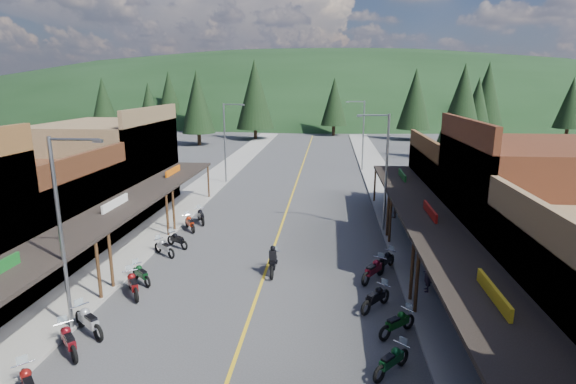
% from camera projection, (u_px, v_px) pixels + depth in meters
% --- Properties ---
extents(ground, '(220.00, 220.00, 0.00)m').
position_uv_depth(ground, '(264.00, 276.00, 23.70)').
color(ground, '#38383A').
rests_on(ground, ground).
extents(centerline, '(0.15, 90.00, 0.01)m').
position_uv_depth(centerline, '(294.00, 189.00, 43.05)').
color(centerline, gold).
rests_on(centerline, ground).
extents(sidewalk_west, '(3.40, 94.00, 0.15)m').
position_uv_depth(sidewalk_west, '(205.00, 187.00, 43.82)').
color(sidewalk_west, gray).
rests_on(sidewalk_west, ground).
extents(sidewalk_east, '(3.40, 94.00, 0.15)m').
position_uv_depth(sidewalk_east, '(386.00, 191.00, 42.25)').
color(sidewalk_east, gray).
rests_on(sidewalk_east, ground).
extents(shop_west_2, '(10.90, 9.00, 6.20)m').
position_uv_depth(shop_west_2, '(33.00, 214.00, 25.99)').
color(shop_west_2, '#3F2111').
rests_on(shop_west_2, ground).
extents(shop_west_3, '(10.90, 10.20, 8.20)m').
position_uv_depth(shop_west_3, '(110.00, 167.00, 35.05)').
color(shop_west_3, brown).
rests_on(shop_west_3, ground).
extents(shop_east_2, '(10.90, 9.00, 8.20)m').
position_uv_depth(shop_east_2, '(531.00, 210.00, 23.27)').
color(shop_east_2, '#562B19').
rests_on(shop_east_2, ground).
extents(shop_east_3, '(10.90, 10.20, 6.20)m').
position_uv_depth(shop_east_3, '(472.00, 187.00, 32.79)').
color(shop_east_3, '#4C2D16').
rests_on(shop_east_3, ground).
extents(streetlight_0, '(2.16, 0.18, 8.00)m').
position_uv_depth(streetlight_0, '(63.00, 227.00, 17.47)').
color(streetlight_0, gray).
rests_on(streetlight_0, ground).
extents(streetlight_1, '(2.16, 0.18, 8.00)m').
position_uv_depth(streetlight_1, '(226.00, 140.00, 44.56)').
color(streetlight_1, gray).
rests_on(streetlight_1, ground).
extents(streetlight_2, '(2.16, 0.18, 8.00)m').
position_uv_depth(streetlight_2, '(384.00, 168.00, 29.76)').
color(streetlight_2, gray).
rests_on(streetlight_2, ground).
extents(streetlight_3, '(2.16, 0.18, 8.00)m').
position_uv_depth(streetlight_3, '(362.00, 132.00, 51.04)').
color(streetlight_3, gray).
rests_on(streetlight_3, ground).
extents(ridge_hill, '(310.00, 140.00, 60.00)m').
position_uv_depth(ridge_hill, '(321.00, 113.00, 154.31)').
color(ridge_hill, black).
rests_on(ridge_hill, ground).
extents(pine_0, '(5.04, 5.04, 11.00)m').
position_uv_depth(pine_0, '(103.00, 102.00, 85.76)').
color(pine_0, black).
rests_on(pine_0, ground).
extents(pine_1, '(5.88, 5.88, 12.50)m').
position_uv_depth(pine_1, '(197.00, 97.00, 91.88)').
color(pine_1, black).
rests_on(pine_1, ground).
extents(pine_2, '(6.72, 6.72, 14.00)m').
position_uv_depth(pine_2, '(255.00, 94.00, 78.83)').
color(pine_2, black).
rests_on(pine_2, ground).
extents(pine_3, '(5.04, 5.04, 11.00)m').
position_uv_depth(pine_3, '(334.00, 102.00, 85.66)').
color(pine_3, black).
rests_on(pine_3, ground).
extents(pine_4, '(5.88, 5.88, 12.50)m').
position_uv_depth(pine_4, '(415.00, 99.00, 78.41)').
color(pine_4, black).
rests_on(pine_4, ground).
extents(pine_5, '(6.72, 6.72, 14.00)m').
position_uv_depth(pine_5, '(487.00, 93.00, 88.40)').
color(pine_5, black).
rests_on(pine_5, ground).
extents(pine_6, '(5.04, 5.04, 11.00)m').
position_uv_depth(pine_6, '(571.00, 103.00, 79.93)').
color(pine_6, black).
rests_on(pine_6, ground).
extents(pine_7, '(5.88, 5.88, 12.50)m').
position_uv_depth(pine_7, '(169.00, 96.00, 98.41)').
color(pine_7, black).
rests_on(pine_7, ground).
extents(pine_8, '(4.48, 4.48, 10.00)m').
position_uv_depth(pine_8, '(150.00, 112.00, 62.97)').
color(pine_8, black).
rests_on(pine_8, ground).
extents(pine_9, '(4.93, 4.93, 10.80)m').
position_uv_depth(pine_9, '(477.00, 109.00, 63.56)').
color(pine_9, black).
rests_on(pine_9, ground).
extents(pine_10, '(5.38, 5.38, 11.60)m').
position_uv_depth(pine_10, '(198.00, 103.00, 72.10)').
color(pine_10, black).
rests_on(pine_10, ground).
extents(pine_11, '(5.82, 5.82, 12.40)m').
position_uv_depth(pine_11, '(462.00, 105.00, 56.96)').
color(pine_11, black).
rests_on(pine_11, ground).
extents(bike_west_3, '(1.99, 2.03, 1.22)m').
position_uv_depth(bike_west_3, '(28.00, 384.00, 14.28)').
color(bike_west_3, maroon).
rests_on(bike_west_3, ground).
extents(bike_west_4, '(1.99, 2.04, 1.22)m').
position_uv_depth(bike_west_4, '(68.00, 339.00, 16.77)').
color(bike_west_4, maroon).
rests_on(bike_west_4, ground).
extents(bike_west_5, '(2.25, 1.94, 1.28)m').
position_uv_depth(bike_west_5, '(88.00, 320.00, 18.08)').
color(bike_west_5, '#A7A7AC').
rests_on(bike_west_5, ground).
extents(bike_west_6, '(1.83, 2.24, 1.26)m').
position_uv_depth(bike_west_6, '(133.00, 283.00, 21.40)').
color(bike_west_6, maroon).
rests_on(bike_west_6, ground).
extents(bike_west_7, '(1.83, 1.76, 1.09)m').
position_uv_depth(bike_west_7, '(141.00, 273.00, 22.76)').
color(bike_west_7, '#0B3916').
rests_on(bike_west_7, ground).
extents(bike_west_8, '(1.94, 1.67, 1.11)m').
position_uv_depth(bike_west_8, '(164.00, 247.00, 26.39)').
color(bike_west_8, gray).
rests_on(bike_west_8, ground).
extents(bike_west_9, '(1.90, 1.56, 1.07)m').
position_uv_depth(bike_west_9, '(177.00, 239.00, 27.71)').
color(bike_west_9, black).
rests_on(bike_west_9, ground).
extents(bike_west_10, '(1.69, 2.07, 1.16)m').
position_uv_depth(bike_west_10, '(190.00, 222.00, 30.93)').
color(bike_west_10, '#9D230B').
rests_on(bike_west_10, ground).
extents(bike_west_11, '(1.56, 2.15, 1.18)m').
position_uv_depth(bike_west_11, '(201.00, 215.00, 32.53)').
color(bike_west_11, black).
rests_on(bike_west_11, ground).
extents(bike_east_4, '(1.81, 1.91, 1.13)m').
position_uv_depth(bike_east_4, '(392.00, 360.00, 15.61)').
color(bike_east_4, '#0C401C').
rests_on(bike_east_4, ground).
extents(bike_east_5, '(1.95, 1.84, 1.15)m').
position_uv_depth(bike_east_5, '(397.00, 322.00, 18.04)').
color(bike_east_5, '#0D4514').
rests_on(bike_east_5, ground).
extents(bike_east_6, '(1.87, 2.09, 1.21)m').
position_uv_depth(bike_east_6, '(376.00, 297.00, 20.10)').
color(bike_east_6, black).
rests_on(bike_east_6, ground).
extents(bike_east_7, '(1.87, 2.29, 1.29)m').
position_uv_depth(bike_east_7, '(374.00, 269.00, 23.02)').
color(bike_east_7, maroon).
rests_on(bike_east_7, ground).
extents(bike_east_8, '(1.62, 2.06, 1.15)m').
position_uv_depth(bike_east_8, '(386.00, 260.00, 24.37)').
color(bike_east_8, black).
rests_on(bike_east_8, ground).
extents(rider_on_bike, '(0.78, 2.20, 1.66)m').
position_uv_depth(rider_on_bike, '(273.00, 262.00, 23.88)').
color(rider_on_bike, black).
rests_on(rider_on_bike, ground).
extents(pedestrian_east_a, '(0.48, 0.68, 1.77)m').
position_uv_depth(pedestrian_east_a, '(428.00, 274.00, 21.48)').
color(pedestrian_east_a, '#251D2C').
rests_on(pedestrian_east_a, sidewalk_east).
extents(pedestrian_east_b, '(0.98, 0.81, 1.74)m').
position_uv_depth(pedestrian_east_b, '(395.00, 206.00, 33.31)').
color(pedestrian_east_b, brown).
rests_on(pedestrian_east_b, sidewalk_east).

